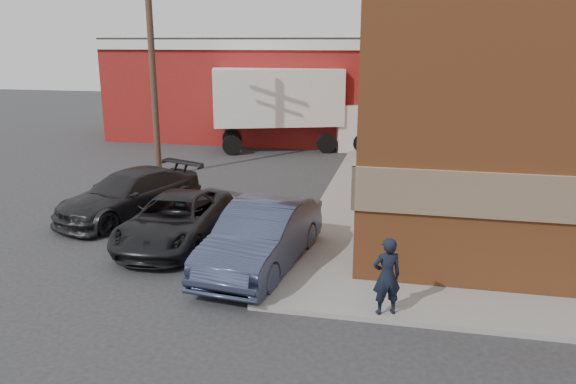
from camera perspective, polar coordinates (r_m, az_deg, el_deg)
The scene contains 9 objects.
ground at distance 13.50m, azimuth 0.12°, elevation -8.72°, with size 90.00×90.00×0.00m, color #28282B.
sidewalk_west at distance 21.84m, azimuth 6.67°, elevation 0.73°, with size 1.80×18.00×0.12m, color gray.
warehouse at distance 33.31m, azimuth -2.73°, elevation 10.58°, with size 16.30×8.30×5.60m.
utility_pole at distance 23.38m, azimuth -13.65°, elevation 12.98°, with size 2.00×0.26×9.00m.
man at distance 11.46m, azimuth 10.00°, elevation -8.42°, with size 0.59×0.39×1.62m, color black.
sedan at distance 13.83m, azimuth -2.69°, elevation -4.53°, with size 1.72×4.92×1.62m, color #323A54.
suv_a at distance 15.84m, azimuth -11.38°, elevation -2.78°, with size 2.22×4.82×1.34m, color black.
suv_b at distance 18.48m, azimuth -15.77°, elevation -0.26°, with size 2.06×5.06×1.47m, color black.
box_truck at distance 28.76m, azimuth 0.54°, elevation 8.98°, with size 8.68×5.00×4.11m.
Camera 1 is at (2.61, -12.07, 5.47)m, focal length 35.00 mm.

